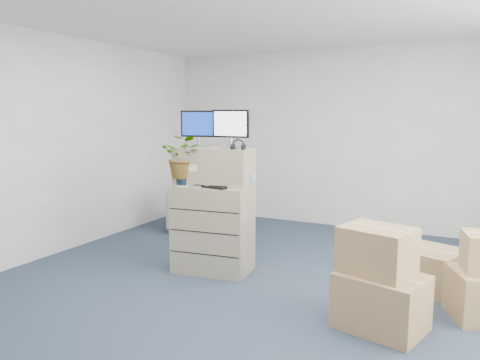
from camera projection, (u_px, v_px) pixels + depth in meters
The scene contains 16 objects.
ground at pixel (253, 306), 4.42m from camera, with size 7.00×7.00×0.00m, color #222D3D.
wall_back at pixel (348, 139), 7.33m from camera, with size 6.00×0.02×2.80m, color beige.
filing_cabinet_lower at pixel (213, 229), 5.35m from camera, with size 0.85×0.52×1.00m, color tan.
filing_cabinet_upper at pixel (214, 166), 5.29m from camera, with size 0.85×0.43×0.43m, color tan.
monitor_left at pixel (198, 127), 5.31m from camera, with size 0.42×0.19×0.41m.
monitor_right at pixel (231, 127), 5.12m from camera, with size 0.43×0.17×0.42m.
headphones at pixel (238, 146), 4.98m from camera, with size 0.15×0.15×0.02m, color black.
keyboard at pixel (212, 186), 5.17m from camera, with size 0.44×0.18×0.02m, color black.
mouse at pixel (237, 187), 5.08m from camera, with size 0.09×0.06×0.03m, color silver.
water_bottle at pixel (222, 175), 5.32m from camera, with size 0.06×0.06×0.22m, color #9B9EA3.
phone_dock at pixel (215, 181), 5.31m from camera, with size 0.07×0.06×0.13m.
external_drive at pixel (242, 183), 5.26m from camera, with size 0.21×0.16×0.06m, color black.
tissue_box at pixel (245, 177), 5.26m from camera, with size 0.20×0.10×0.08m, color #3D7AD1.
potted_plant at pixel (183, 162), 5.24m from camera, with size 0.53×0.56×0.46m.
office_chair at pixel (190, 207), 7.29m from camera, with size 0.68×0.64×0.70m, color slate.
cardboard_boxes at pixel (426, 279), 4.21m from camera, with size 1.58×1.89×0.86m.
Camera 1 is at (1.76, -3.82, 1.81)m, focal length 35.00 mm.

